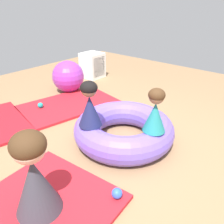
{
  "coord_description": "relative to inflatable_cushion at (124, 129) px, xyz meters",
  "views": [
    {
      "loc": [
        -1.92,
        -1.52,
        1.72
      ],
      "look_at": [
        0.14,
        0.24,
        0.35
      ],
      "focal_mm": 37.31,
      "sensor_mm": 36.0,
      "label": 1
    }
  ],
  "objects": [
    {
      "name": "adult_seated",
      "position": [
        -1.37,
        -0.14,
        0.25
      ],
      "size": [
        0.45,
        0.45,
        0.78
      ],
      "rotation": [
        0.0,
        0.0,
        1.44
      ],
      "color": "#383842",
      "rests_on": "gym_mat_near_right"
    },
    {
      "name": "child_in_navy",
      "position": [
        -0.4,
        0.2,
        0.43
      ],
      "size": [
        0.39,
        0.39,
        0.54
      ],
      "rotation": [
        0.0,
        0.0,
        4.02
      ],
      "color": "navy",
      "rests_on": "inflatable_cushion"
    },
    {
      "name": "exercise_ball_large",
      "position": [
        0.68,
        1.91,
        0.13
      ],
      "size": [
        0.61,
        0.61,
        0.61
      ],
      "primitive_type": "sphere",
      "color": "purple",
      "rests_on": "ground"
    },
    {
      "name": "play_ball_blue",
      "position": [
        -0.84,
        -0.58,
        -0.08
      ],
      "size": [
        0.1,
        0.1,
        0.1
      ],
      "primitive_type": "sphere",
      "color": "blue",
      "rests_on": "gym_mat_near_right"
    },
    {
      "name": "gym_mat_center_rear",
      "position": [
        0.24,
        1.39,
        -0.15
      ],
      "size": [
        1.74,
        1.26,
        0.04
      ],
      "primitive_type": "cube",
      "rotation": [
        0.0,
        0.0,
        -0.19
      ],
      "color": "red",
      "rests_on": "ground"
    },
    {
      "name": "gym_mat_near_right",
      "position": [
        -1.37,
        -0.14,
        -0.15
      ],
      "size": [
        1.32,
        1.29,
        0.04
      ],
      "primitive_type": "cube",
      "rotation": [
        0.0,
        0.0,
        0.09
      ],
      "color": "red",
      "rests_on": "ground"
    },
    {
      "name": "storage_cube",
      "position": [
        1.63,
        2.17,
        0.11
      ],
      "size": [
        0.44,
        0.44,
        0.56
      ],
      "color": "white",
      "rests_on": "ground"
    },
    {
      "name": "play_ball_teal",
      "position": [
        -0.18,
        1.61,
        -0.09
      ],
      "size": [
        0.09,
        0.09,
        0.09
      ],
      "primitive_type": "sphere",
      "color": "teal",
      "rests_on": "gym_mat_center_rear"
    },
    {
      "name": "child_in_teal",
      "position": [
        -0.02,
        -0.44,
        0.42
      ],
      "size": [
        0.33,
        0.33,
        0.51
      ],
      "rotation": [
        0.0,
        0.0,
        1.91
      ],
      "color": "teal",
      "rests_on": "inflatable_cushion"
    },
    {
      "name": "inflatable_cushion",
      "position": [
        0.0,
        0.0,
        0.0
      ],
      "size": [
        1.29,
        1.29,
        0.34
      ],
      "primitive_type": "torus",
      "color": "#7056D1",
      "rests_on": "ground"
    },
    {
      "name": "ground_plane",
      "position": [
        -0.14,
        -0.04,
        -0.17
      ],
      "size": [
        8.0,
        8.0,
        0.0
      ],
      "primitive_type": "plane",
      "color": "#93704C"
    }
  ]
}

